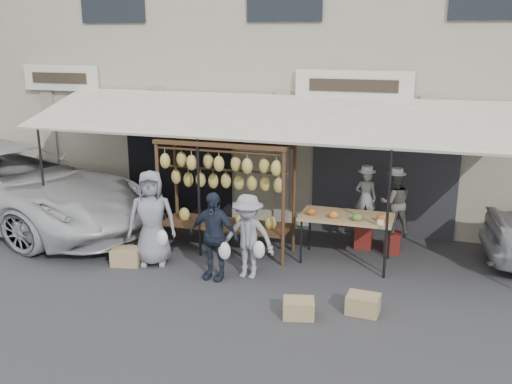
# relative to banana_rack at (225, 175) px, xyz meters

# --- Properties ---
(ground_plane) EXTENTS (90.00, 90.00, 0.00)m
(ground_plane) POSITION_rel_banana_rack_xyz_m (0.59, -1.48, -1.57)
(ground_plane) COLOR #2D2D30
(shophouse) EXTENTS (24.00, 6.15, 7.30)m
(shophouse) POSITION_rel_banana_rack_xyz_m (0.59, 5.02, 2.08)
(shophouse) COLOR #A0967F
(shophouse) RESTS_ON ground_plane
(awning) EXTENTS (10.00, 2.35, 2.92)m
(awning) POSITION_rel_banana_rack_xyz_m (0.60, 0.80, 1.00)
(awning) COLOR silver
(awning) RESTS_ON ground_plane
(banana_rack) EXTENTS (2.60, 0.90, 2.24)m
(banana_rack) POSITION_rel_banana_rack_xyz_m (0.00, 0.00, 0.00)
(banana_rack) COLOR #442E18
(banana_rack) RESTS_ON ground_plane
(produce_table) EXTENTS (1.70, 0.90, 1.04)m
(produce_table) POSITION_rel_banana_rack_xyz_m (2.32, 0.21, -0.71)
(produce_table) COLOR tan
(produce_table) RESTS_ON ground_plane
(vendor_left) EXTENTS (0.44, 0.32, 1.14)m
(vendor_left) POSITION_rel_banana_rack_xyz_m (2.55, 1.06, -0.53)
(vendor_left) COLOR gray
(vendor_left) RESTS_ON stool_left
(vendor_right) EXTENTS (0.70, 0.61, 1.21)m
(vendor_right) POSITION_rel_banana_rack_xyz_m (3.13, 0.95, -0.54)
(vendor_right) COLOR #58554F
(vendor_right) RESTS_ON stool_right
(customer_left) EXTENTS (1.01, 0.83, 1.79)m
(customer_left) POSITION_rel_banana_rack_xyz_m (-1.07, -0.98, -0.67)
(customer_left) COLOR gray
(customer_left) RESTS_ON ground_plane
(customer_mid) EXTENTS (0.94, 0.45, 1.57)m
(customer_mid) POSITION_rel_banana_rack_xyz_m (0.24, -1.24, -0.79)
(customer_mid) COLOR #21293A
(customer_mid) RESTS_ON ground_plane
(customer_right) EXTENTS (1.00, 0.61, 1.51)m
(customer_right) POSITION_rel_banana_rack_xyz_m (0.79, -1.01, -0.82)
(customer_right) COLOR gray
(customer_right) RESTS_ON ground_plane
(stool_left) EXTENTS (0.34, 0.34, 0.46)m
(stool_left) POSITION_rel_banana_rack_xyz_m (2.55, 1.06, -1.34)
(stool_left) COLOR maroon
(stool_left) RESTS_ON ground_plane
(stool_right) EXTENTS (0.34, 0.34, 0.42)m
(stool_right) POSITION_rel_banana_rack_xyz_m (3.13, 0.95, -1.36)
(stool_right) COLOR maroon
(stool_right) RESTS_ON ground_plane
(crate_near_a) EXTENTS (0.54, 0.46, 0.28)m
(crate_near_a) POSITION_rel_banana_rack_xyz_m (2.00, -2.20, -1.43)
(crate_near_a) COLOR tan
(crate_near_a) RESTS_ON ground_plane
(crate_near_b) EXTENTS (0.51, 0.40, 0.29)m
(crate_near_b) POSITION_rel_banana_rack_xyz_m (2.92, -1.77, -1.42)
(crate_near_b) COLOR tan
(crate_near_b) RESTS_ON ground_plane
(crate_far) EXTENTS (0.59, 0.50, 0.31)m
(crate_far) POSITION_rel_banana_rack_xyz_m (-1.54, -1.17, -1.41)
(crate_far) COLOR tan
(crate_far) RESTS_ON ground_plane
(van) EXTENTS (6.49, 4.54, 2.47)m
(van) POSITION_rel_banana_rack_xyz_m (-5.66, 0.68, -0.34)
(van) COLOR silver
(van) RESTS_ON ground_plane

